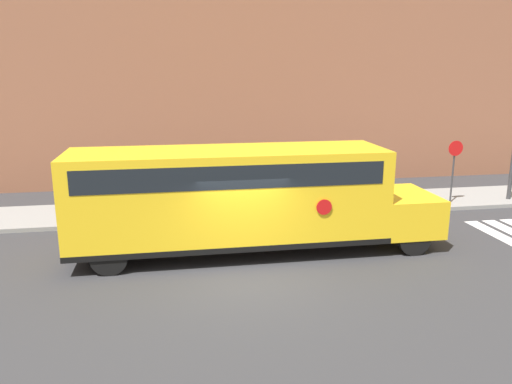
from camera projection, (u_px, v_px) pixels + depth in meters
name	position (u px, v px, depth m)	size (l,w,h in m)	color
ground_plane	(247.00, 278.00, 13.19)	(60.00, 60.00, 0.00)	#333335
sidewalk_strip	(222.00, 209.00, 19.39)	(44.00, 3.00, 0.15)	gray
building_backdrop	(206.00, 64.00, 24.29)	(32.00, 4.00, 11.25)	#935B42
school_bus	(241.00, 194.00, 14.64)	(10.92, 2.57, 3.12)	yellow
stop_sign	(454.00, 165.00, 19.71)	(0.60, 0.10, 2.65)	#38383A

